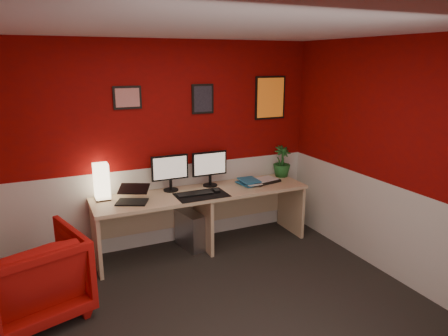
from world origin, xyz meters
TOP-DOWN VIEW (x-y plane):
  - ground at (0.00, 0.00)m, footprint 4.00×3.50m
  - ceiling at (0.00, 0.00)m, footprint 4.00×3.50m
  - wall_back at (0.00, 1.75)m, footprint 4.00×0.01m
  - wall_front at (0.00, -1.75)m, footprint 4.00×0.01m
  - wall_right at (2.00, 0.00)m, footprint 0.01×3.50m
  - wainscot_back at (0.00, 1.75)m, footprint 4.00×0.01m
  - wainscot_right at (2.00, 0.00)m, footprint 0.01×3.50m
  - desk at (0.41, 1.41)m, footprint 2.60×0.65m
  - shoji_lamp at (-0.73, 1.60)m, footprint 0.16×0.16m
  - laptop at (-0.45, 1.35)m, footprint 0.40×0.35m
  - monitor_left at (0.07, 1.60)m, footprint 0.45×0.06m
  - monitor_right at (0.58, 1.58)m, footprint 0.45×0.06m
  - desk_mat at (0.35, 1.28)m, footprint 0.60×0.38m
  - keyboard at (0.28, 1.32)m, footprint 0.43×0.16m
  - mouse at (0.55, 1.31)m, footprint 0.07×0.10m
  - book_bottom at (0.93, 1.42)m, footprint 0.24×0.30m
  - book_middle at (0.98, 1.41)m, footprint 0.24×0.29m
  - book_top at (0.93, 1.40)m, footprint 0.23×0.30m
  - zen_tray at (1.29, 1.45)m, footprint 0.39×0.32m
  - potted_plant at (1.63, 1.58)m, footprint 0.26×0.26m
  - pc_tower at (0.27, 1.49)m, footprint 0.29×0.48m
  - armchair at (-1.50, 0.73)m, footprint 1.05×1.07m
  - art_left at (-0.36, 1.74)m, footprint 0.32×0.02m
  - art_center at (0.55, 1.74)m, footprint 0.28×0.02m
  - art_right at (1.51, 1.74)m, footprint 0.44×0.02m

SIDE VIEW (x-z plane):
  - ground at x=0.00m, z-range -0.01..0.01m
  - pc_tower at x=0.27m, z-range 0.00..0.45m
  - desk at x=0.41m, z-range 0.00..0.73m
  - armchair at x=-1.50m, z-range 0.00..0.78m
  - wainscot_back at x=0.00m, z-range 0.00..1.00m
  - wainscot_right at x=2.00m, z-range 0.00..1.00m
  - desk_mat at x=0.35m, z-range 0.73..0.74m
  - book_bottom at x=0.93m, z-range 0.73..0.76m
  - keyboard at x=0.28m, z-range 0.74..0.75m
  - zen_tray at x=1.29m, z-range 0.73..0.76m
  - mouse at x=0.55m, z-range 0.74..0.77m
  - book_middle at x=0.98m, z-range 0.76..0.78m
  - book_top at x=0.93m, z-range 0.78..0.81m
  - laptop at x=-0.45m, z-range 0.73..0.95m
  - shoji_lamp at x=-0.73m, z-range 0.73..1.13m
  - potted_plant at x=1.63m, z-range 0.73..1.15m
  - monitor_left at x=0.07m, z-range 0.73..1.31m
  - monitor_right at x=0.58m, z-range 0.73..1.31m
  - wall_back at x=0.00m, z-range 0.00..2.50m
  - wall_front at x=0.00m, z-range 0.00..2.50m
  - wall_right at x=2.00m, z-range 0.00..2.50m
  - art_right at x=1.51m, z-range 1.50..2.06m
  - art_center at x=0.55m, z-range 1.62..1.98m
  - art_left at x=-0.36m, z-range 1.72..1.98m
  - ceiling at x=0.00m, z-range 2.50..2.50m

